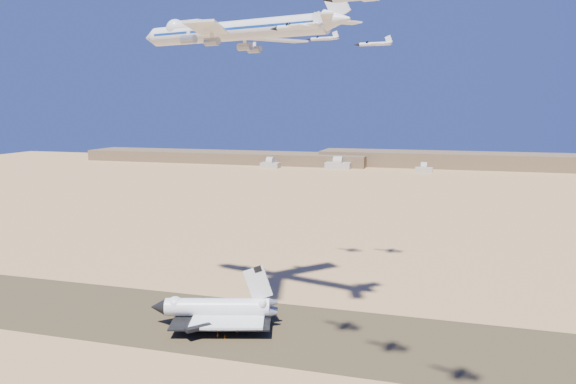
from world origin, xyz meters
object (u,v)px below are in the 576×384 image
(carrier_747, at_px, (228,31))
(chase_jet_e, at_px, (374,44))
(shuttle, at_px, (216,309))
(crew_a, at_px, (237,332))
(crew_b, at_px, (218,335))
(chase_jet_a, at_px, (297,26))
(crew_c, at_px, (225,337))
(chase_jet_d, at_px, (323,39))

(carrier_747, relative_size, chase_jet_e, 4.99)
(shuttle, bearing_deg, crew_a, -44.33)
(shuttle, xyz_separation_m, carrier_747, (3.12, 6.51, 92.17))
(shuttle, bearing_deg, crew_b, -80.53)
(crew_b, distance_m, chase_jet_a, 101.54)
(chase_jet_e, bearing_deg, chase_jet_a, -87.08)
(carrier_747, distance_m, crew_a, 97.92)
(shuttle, height_order, carrier_747, carrier_747)
(crew_c, bearing_deg, chase_jet_e, -96.81)
(carrier_747, height_order, crew_a, carrier_747)
(chase_jet_d, distance_m, chase_jet_e, 20.50)
(crew_b, relative_size, chase_jet_d, 0.13)
(shuttle, bearing_deg, crew_c, -70.25)
(shuttle, distance_m, chase_jet_e, 120.43)
(crew_a, distance_m, chase_jet_e, 124.04)
(carrier_747, bearing_deg, chase_jet_d, 83.18)
(crew_b, relative_size, chase_jet_a, 0.13)
(carrier_747, xyz_separation_m, chase_jet_e, (39.45, 57.25, 0.70))
(chase_jet_a, bearing_deg, shuttle, 152.98)
(crew_c, bearing_deg, chase_jet_d, -84.20)
(crew_a, height_order, crew_b, crew_b)
(crew_a, bearing_deg, chase_jet_d, -28.23)
(crew_c, bearing_deg, crew_a, -97.72)
(crew_c, distance_m, chase_jet_a, 100.78)
(crew_a, height_order, chase_jet_d, chase_jet_d)
(chase_jet_a, relative_size, chase_jet_d, 1.01)
(carrier_747, bearing_deg, chase_jet_a, -37.25)
(shuttle, distance_m, crew_c, 13.10)
(shuttle, height_order, chase_jet_a, chase_jet_a)
(chase_jet_e, bearing_deg, crew_a, -110.65)
(crew_b, relative_size, crew_c, 1.21)
(carrier_747, height_order, chase_jet_d, carrier_747)
(carrier_747, height_order, chase_jet_a, carrier_747)
(chase_jet_e, bearing_deg, shuttle, -118.73)
(crew_b, distance_m, chase_jet_d, 121.92)
(crew_a, bearing_deg, shuttle, 45.50)
(crew_a, xyz_separation_m, crew_b, (-4.91, -4.50, 0.15))
(crew_b, bearing_deg, crew_a, -55.28)
(crew_a, relative_size, crew_c, 1.02)
(crew_b, xyz_separation_m, chase_jet_a, (34.27, -28.69, 91.17))
(chase_jet_a, xyz_separation_m, chase_jet_e, (3.71, 102.07, 6.39))
(crew_c, xyz_separation_m, chase_jet_a, (31.74, -28.43, 91.33))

